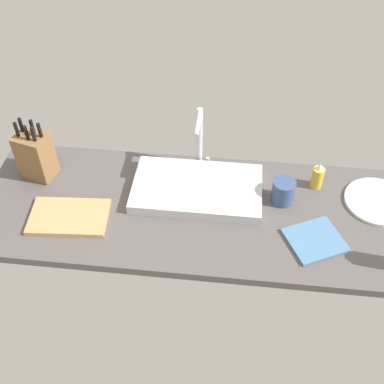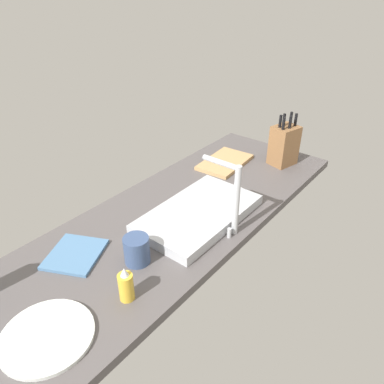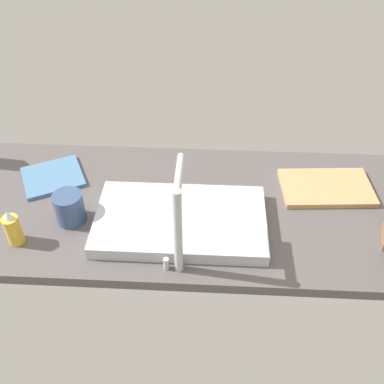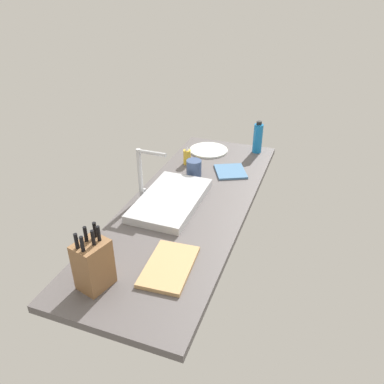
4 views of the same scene
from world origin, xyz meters
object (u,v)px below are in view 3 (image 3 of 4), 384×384
Objects in this scene: faucet at (178,220)px; dish_towel at (53,177)px; soap_bottle at (13,229)px; sink_basin at (180,221)px; coffee_mug at (69,208)px; cutting_board at (326,188)px.

faucet is 1.49× the size of dish_towel.
dish_towel is (-2.11, -28.95, -4.57)cm from soap_bottle.
faucet is at bearing 173.05° from soap_bottle.
coffee_mug reaches higher than sink_basin.
sink_basin is at bearing -169.47° from soap_bottle.
coffee_mug is at bearing 12.81° from cutting_board.
soap_bottle reaches higher than sink_basin.
soap_bottle is at bearing 34.77° from coffee_mug.
coffee_mug is (-11.69, 19.37, 4.40)cm from dish_towel.
sink_basin is 21.08cm from faucet.
soap_bottle reaches higher than coffee_mug.
faucet is 59.93cm from dish_towel.
dish_towel is at bearing -0.66° from cutting_board.
soap_bottle is (94.35, 27.89, 4.27)cm from cutting_board.
sink_basin is 4.21× the size of soap_bottle.
cutting_board is at bearing -157.89° from sink_basin.
coffee_mug is (33.57, -0.78, 2.93)cm from sink_basin.
faucet is 59.62cm from cutting_board.
sink_basin is 48.28cm from soap_bottle.
faucet is at bearing 92.37° from sink_basin.
soap_bottle is at bearing 10.53° from sink_basin.
coffee_mug is at bearing -145.23° from soap_bottle.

